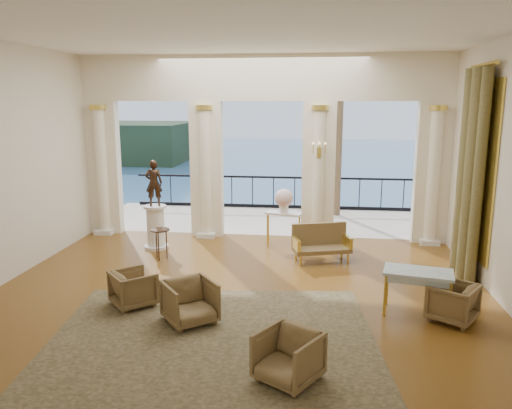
# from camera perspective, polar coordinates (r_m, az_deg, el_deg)

# --- Properties ---
(floor) EXTENTS (9.00, 9.00, 0.00)m
(floor) POSITION_cam_1_polar(r_m,az_deg,el_deg) (9.17, -1.94, -10.03)
(floor) COLOR #482A08
(floor) RESTS_ON ground
(room_walls) EXTENTS (9.00, 9.00, 9.00)m
(room_walls) POSITION_cam_1_polar(r_m,az_deg,el_deg) (7.43, -3.41, 7.71)
(room_walls) COLOR beige
(room_walls) RESTS_ON ground
(arcade) EXTENTS (9.00, 0.56, 4.50)m
(arcade) POSITION_cam_1_polar(r_m,az_deg,el_deg) (12.33, 0.67, 7.94)
(arcade) COLOR #F7EACC
(arcade) RESTS_ON ground
(terrace) EXTENTS (10.00, 3.60, 0.10)m
(terrace) POSITION_cam_1_polar(r_m,az_deg,el_deg) (14.68, 1.47, -1.86)
(terrace) COLOR beige
(terrace) RESTS_ON ground
(balustrade) EXTENTS (9.00, 0.06, 1.03)m
(balustrade) POSITION_cam_1_polar(r_m,az_deg,el_deg) (16.14, 2.01, 1.05)
(balustrade) COLOR black
(balustrade) RESTS_ON terrace
(palm_tree) EXTENTS (2.00, 2.00, 4.50)m
(palm_tree) POSITION_cam_1_polar(r_m,az_deg,el_deg) (15.04, 9.70, 14.21)
(palm_tree) COLOR #4C3823
(palm_tree) RESTS_ON terrace
(headland) EXTENTS (22.00, 18.00, 6.00)m
(headland) POSITION_cam_1_polar(r_m,az_deg,el_deg) (84.67, -15.07, 6.99)
(headland) COLOR black
(headland) RESTS_ON sea
(sea) EXTENTS (160.00, 160.00, 0.00)m
(sea) POSITION_cam_1_polar(r_m,az_deg,el_deg) (69.07, 5.63, 3.84)
(sea) COLOR #2B5085
(sea) RESTS_ON ground
(curtain) EXTENTS (0.33, 1.40, 4.09)m
(curtain) POSITION_cam_1_polar(r_m,az_deg,el_deg) (10.44, 23.30, 3.19)
(curtain) COLOR brown
(curtain) RESTS_ON ground
(window_frame) EXTENTS (0.04, 1.60, 3.40)m
(window_frame) POSITION_cam_1_polar(r_m,az_deg,el_deg) (10.49, 24.32, 3.59)
(window_frame) COLOR gold
(window_frame) RESTS_ON room_walls
(wall_sconce) EXTENTS (0.30, 0.11, 0.33)m
(wall_sconce) POSITION_cam_1_polar(r_m,az_deg,el_deg) (11.98, 7.22, 6.03)
(wall_sconce) COLOR gold
(wall_sconce) RESTS_ON arcade
(rug) EXTENTS (5.05, 4.11, 0.02)m
(rug) POSITION_cam_1_polar(r_m,az_deg,el_deg) (7.56, -4.92, -14.92)
(rug) COLOR #2E3019
(rug) RESTS_ON ground
(armchair_a) EXTENTS (0.99, 0.98, 0.75)m
(armchair_a) POSITION_cam_1_polar(r_m,az_deg,el_deg) (7.93, -7.56, -10.77)
(armchair_a) COLOR #45301A
(armchair_a) RESTS_ON ground
(armchair_b) EXTENTS (0.93, 0.91, 0.71)m
(armchair_b) POSITION_cam_1_polar(r_m,az_deg,el_deg) (6.39, 3.70, -16.73)
(armchair_b) COLOR #45301A
(armchair_b) RESTS_ON ground
(armchair_c) EXTENTS (0.88, 0.89, 0.68)m
(armchair_c) POSITION_cam_1_polar(r_m,az_deg,el_deg) (8.52, 21.54, -10.17)
(armchair_c) COLOR #45301A
(armchair_c) RESTS_ON ground
(armchair_d) EXTENTS (0.90, 0.90, 0.68)m
(armchair_d) POSITION_cam_1_polar(r_m,az_deg,el_deg) (8.74, -13.83, -9.11)
(armchair_d) COLOR #45301A
(armchair_d) RESTS_ON ground
(settee) EXTENTS (1.31, 0.84, 0.81)m
(settee) POSITION_cam_1_polar(r_m,az_deg,el_deg) (10.88, 7.41, -4.37)
(settee) COLOR #45301A
(settee) RESTS_ON ground
(game_table) EXTENTS (1.17, 0.79, 0.73)m
(game_table) POSITION_cam_1_polar(r_m,az_deg,el_deg) (8.48, 18.04, -7.70)
(game_table) COLOR #94B0BD
(game_table) RESTS_ON ground
(pedestal) EXTENTS (0.56, 0.56, 1.03)m
(pedestal) POSITION_cam_1_polar(r_m,az_deg,el_deg) (11.89, -11.39, -2.64)
(pedestal) COLOR silver
(pedestal) RESTS_ON ground
(statue) EXTENTS (0.43, 0.33, 1.06)m
(statue) POSITION_cam_1_polar(r_m,az_deg,el_deg) (11.68, -11.60, 2.42)
(statue) COLOR black
(statue) RESTS_ON pedestal
(console_table) EXTENTS (0.90, 0.52, 0.80)m
(console_table) POSITION_cam_1_polar(r_m,az_deg,el_deg) (11.89, 3.18, -1.57)
(console_table) COLOR silver
(console_table) RESTS_ON ground
(urn) EXTENTS (0.43, 0.43, 0.57)m
(urn) POSITION_cam_1_polar(r_m,az_deg,el_deg) (11.79, 3.20, 0.61)
(urn) COLOR white
(urn) RESTS_ON console_table
(side_table) EXTENTS (0.41, 0.41, 0.67)m
(side_table) POSITION_cam_1_polar(r_m,az_deg,el_deg) (11.05, -10.90, -3.27)
(side_table) COLOR black
(side_table) RESTS_ON ground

